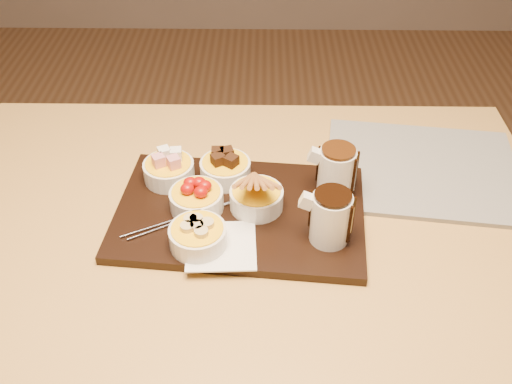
{
  "coord_description": "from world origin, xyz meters",
  "views": [
    {
      "loc": [
        0.04,
        -0.79,
        1.48
      ],
      "look_at": [
        0.03,
        0.0,
        0.81
      ],
      "focal_mm": 40.0,
      "sensor_mm": 36.0,
      "label": 1
    }
  ],
  "objects_px": {
    "bowl_strawberries": "(197,200)",
    "pitcher_milk_chocolate": "(336,172)",
    "pitcher_dark_chocolate": "(331,218)",
    "dining_table": "(242,253)",
    "serving_board": "(240,213)",
    "newspaper": "(422,169)"
  },
  "relations": [
    {
      "from": "pitcher_milk_chocolate",
      "to": "bowl_strawberries",
      "type": "bearing_deg",
      "value": -163.61
    },
    {
      "from": "serving_board",
      "to": "pitcher_dark_chocolate",
      "type": "distance_m",
      "value": 0.18
    },
    {
      "from": "dining_table",
      "to": "bowl_strawberries",
      "type": "xyz_separation_m",
      "value": [
        -0.08,
        0.0,
        0.14
      ]
    },
    {
      "from": "pitcher_dark_chocolate",
      "to": "newspaper",
      "type": "relative_size",
      "value": 0.24
    },
    {
      "from": "pitcher_dark_chocolate",
      "to": "newspaper",
      "type": "xyz_separation_m",
      "value": [
        0.21,
        0.22,
        -0.06
      ]
    },
    {
      "from": "dining_table",
      "to": "newspaper",
      "type": "xyz_separation_m",
      "value": [
        0.37,
        0.15,
        0.1
      ]
    },
    {
      "from": "serving_board",
      "to": "newspaper",
      "type": "xyz_separation_m",
      "value": [
        0.37,
        0.14,
        -0.0
      ]
    },
    {
      "from": "pitcher_milk_chocolate",
      "to": "newspaper",
      "type": "relative_size",
      "value": 0.24
    },
    {
      "from": "pitcher_dark_chocolate",
      "to": "pitcher_milk_chocolate",
      "type": "distance_m",
      "value": 0.13
    },
    {
      "from": "serving_board",
      "to": "pitcher_milk_chocolate",
      "type": "distance_m",
      "value": 0.2
    },
    {
      "from": "serving_board",
      "to": "pitcher_milk_chocolate",
      "type": "bearing_deg",
      "value": 21.8
    },
    {
      "from": "dining_table",
      "to": "serving_board",
      "type": "height_order",
      "value": "serving_board"
    },
    {
      "from": "dining_table",
      "to": "newspaper",
      "type": "height_order",
      "value": "newspaper"
    },
    {
      "from": "bowl_strawberries",
      "to": "pitcher_milk_chocolate",
      "type": "xyz_separation_m",
      "value": [
        0.26,
        0.05,
        0.03
      ]
    },
    {
      "from": "pitcher_milk_chocolate",
      "to": "pitcher_dark_chocolate",
      "type": "bearing_deg",
      "value": -94.4
    },
    {
      "from": "serving_board",
      "to": "newspaper",
      "type": "bearing_deg",
      "value": 26.29
    },
    {
      "from": "serving_board",
      "to": "newspaper",
      "type": "height_order",
      "value": "serving_board"
    },
    {
      "from": "pitcher_dark_chocolate",
      "to": "dining_table",
      "type": "bearing_deg",
      "value": 160.53
    },
    {
      "from": "serving_board",
      "to": "pitcher_milk_chocolate",
      "type": "xyz_separation_m",
      "value": [
        0.18,
        0.05,
        0.06
      ]
    },
    {
      "from": "newspaper",
      "to": "serving_board",
      "type": "bearing_deg",
      "value": -151.49
    },
    {
      "from": "bowl_strawberries",
      "to": "newspaper",
      "type": "distance_m",
      "value": 0.47
    },
    {
      "from": "pitcher_dark_chocolate",
      "to": "pitcher_milk_chocolate",
      "type": "bearing_deg",
      "value": 85.6
    }
  ]
}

